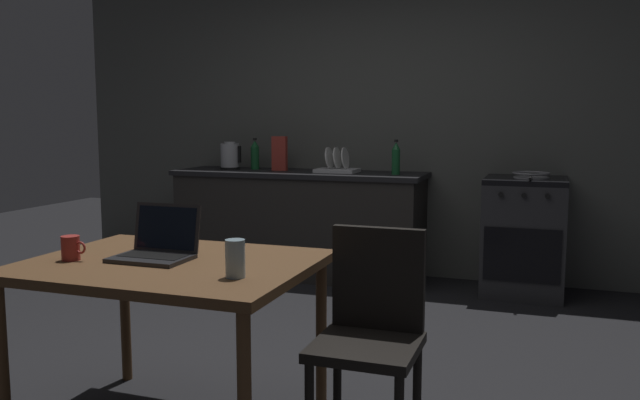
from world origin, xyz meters
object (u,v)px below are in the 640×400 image
Objects in this scene: frying_pan at (531,175)px; bottle at (396,158)px; laptop at (156,248)px; drinking_glass at (235,259)px; dining_table at (171,278)px; cereal_box at (280,153)px; stove_oven at (524,236)px; dish_rack at (337,167)px; bottle_b at (255,155)px; coffee_mug at (71,248)px; chair at (371,326)px; electric_kettle at (230,156)px.

bottle is at bearing -178.76° from frying_pan.
frying_pan is at bearing 64.69° from laptop.
dining_table is at bearing 156.55° from drinking_glass.
laptop is at bearing -117.39° from frying_pan.
drinking_glass is 3.22m from cereal_box.
cereal_box is (-0.63, 2.83, 0.25)m from laptop.
stove_oven is at bearing 72.63° from drinking_glass.
dish_rack is (-0.51, 0.05, -0.09)m from bottle.
bottle is 1.31m from bottle_b.
stove_oven is 3.26× the size of bottle_b.
coffee_mug is 3.01m from cereal_box.
chair is at bearing -99.91° from stove_oven.
bottle is 2.96m from drinking_glass.
bottle_b is (-0.57, 3.04, 0.23)m from coffee_mug.
laptop is at bearing -116.59° from stove_oven.
laptop is 2.91m from cereal_box.
bottle is at bearing 83.64° from laptop.
dish_rack is at bearing 85.72° from coffee_mug.
drinking_glass is at bearing -62.45° from electric_kettle.
stove_oven is 3.16m from drinking_glass.
laptop is at bearing 24.66° from coffee_mug.
frying_pan reaches higher than stove_oven.
dining_table is at bearing -86.39° from dish_rack.
dining_table is at bearing -115.95° from frying_pan.
bottle is at bearing 83.22° from dining_table.
stove_oven is 7.79× the size of coffee_mug.
bottle is at bearing -3.86° from cereal_box.
laptop is 2.21× the size of drinking_glass.
stove_oven is 2.37m from bottle_b.
coffee_mug is (-0.32, -0.15, 0.01)m from laptop.
frying_pan is at bearing 64.05° from dining_table.
laptop is 0.51m from drinking_glass.
stove_oven reaches higher than drinking_glass.
frying_pan is 2.34m from bottle_b.
bottle_b is (-1.30, 0.13, -0.00)m from bottle.
bottle is at bearing 106.10° from chair.
cereal_box reaches higher than electric_kettle.
laptop is 3.03m from electric_kettle.
dish_rack is 0.80m from bottle_b.
bottle is at bearing 75.90° from coffee_mug.
electric_kettle is (-1.10, 2.81, 0.22)m from laptop.
bottle is at bearing -5.71° from bottle_b.
chair is at bearing -100.74° from frying_pan.
cereal_box is 0.27m from bottle_b.
laptop is 2.82m from dish_rack.
bottle reaches higher than chair.
stove_oven is at bearing -0.63° from cereal_box.
bottle_b is at bearing 128.01° from chair.
cereal_box reaches higher than coffee_mug.
coffee_mug is 2.97m from dish_rack.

